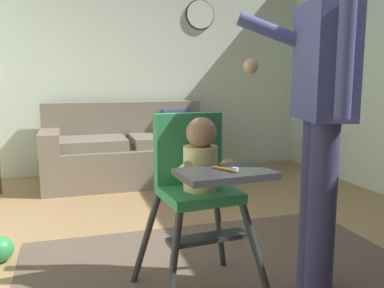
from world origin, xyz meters
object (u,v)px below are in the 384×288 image
high_chair (199,173)px  wall_clock (200,15)px  toy_ball (0,249)px  adult_standing (321,114)px  couch (128,151)px

high_chair → wall_clock: 3.44m
high_chair → toy_ball: size_ratio=5.88×
high_chair → toy_ball: bearing=-130.2°
adult_standing → toy_ball: adult_standing is taller
high_chair → toy_ball: (-1.05, 0.75, -0.58)m
couch → high_chair: high_chair is taller
couch → adult_standing: size_ratio=1.08×
couch → high_chair: size_ratio=1.89×
couch → adult_standing: bearing=11.9°
wall_clock → high_chair: bearing=-108.0°
wall_clock → adult_standing: bearing=-97.3°
high_chair → adult_standing: size_ratio=0.57×
adult_standing → wall_clock: 3.36m
adult_standing → toy_ball: 2.06m
high_chair → wall_clock: bearing=157.2°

